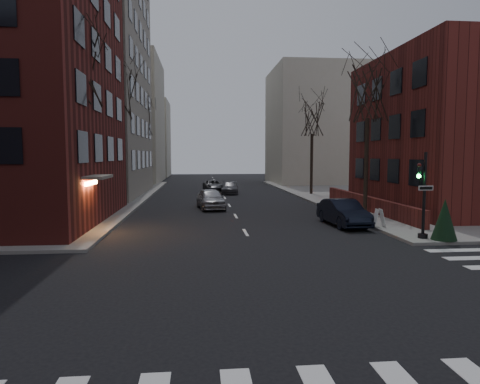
# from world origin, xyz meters

# --- Properties ---
(ground) EXTENTS (160.00, 160.00, 0.00)m
(ground) POSITION_xyz_m (0.00, 0.00, 0.00)
(ground) COLOR black
(ground) RESTS_ON ground
(building_left_tan) EXTENTS (18.00, 18.00, 28.00)m
(building_left_tan) POSITION_xyz_m (-17.00, 34.00, 14.00)
(building_left_tan) COLOR gray
(building_left_tan) RESTS_ON ground
(building_right_brick) EXTENTS (12.00, 14.00, 11.00)m
(building_right_brick) POSITION_xyz_m (16.50, 19.00, 5.50)
(building_right_brick) COLOR maroon
(building_right_brick) RESTS_ON ground
(low_wall_right) EXTENTS (0.35, 16.00, 1.00)m
(low_wall_right) POSITION_xyz_m (9.30, 19.00, 0.65)
(low_wall_right) COLOR maroon
(low_wall_right) RESTS_ON sidewalk_far_right
(building_distant_la) EXTENTS (14.00, 16.00, 18.00)m
(building_distant_la) POSITION_xyz_m (-15.00, 55.00, 9.00)
(building_distant_la) COLOR beige
(building_distant_la) RESTS_ON ground
(building_distant_ra) EXTENTS (14.00, 14.00, 16.00)m
(building_distant_ra) POSITION_xyz_m (15.00, 50.00, 8.00)
(building_distant_ra) COLOR beige
(building_distant_ra) RESTS_ON ground
(building_distant_lb) EXTENTS (10.00, 12.00, 14.00)m
(building_distant_lb) POSITION_xyz_m (-13.00, 72.00, 7.00)
(building_distant_lb) COLOR beige
(building_distant_lb) RESTS_ON ground
(traffic_signal) EXTENTS (0.76, 0.44, 4.00)m
(traffic_signal) POSITION_xyz_m (7.94, 8.99, 1.91)
(traffic_signal) COLOR black
(traffic_signal) RESTS_ON sidewalk_far_right
(tree_left_a) EXTENTS (4.18, 4.18, 10.26)m
(tree_left_a) POSITION_xyz_m (-8.80, 14.00, 8.47)
(tree_left_a) COLOR #2D231C
(tree_left_a) RESTS_ON sidewalk_far_left
(tree_left_b) EXTENTS (4.40, 4.40, 10.80)m
(tree_left_b) POSITION_xyz_m (-8.80, 26.00, 8.91)
(tree_left_b) COLOR #2D231C
(tree_left_b) RESTS_ON sidewalk_far_left
(tree_left_c) EXTENTS (3.96, 3.96, 9.72)m
(tree_left_c) POSITION_xyz_m (-8.80, 40.00, 8.03)
(tree_left_c) COLOR #2D231C
(tree_left_c) RESTS_ON sidewalk_far_left
(tree_right_a) EXTENTS (3.96, 3.96, 9.72)m
(tree_right_a) POSITION_xyz_m (8.80, 18.00, 8.03)
(tree_right_a) COLOR #2D231C
(tree_right_a) RESTS_ON sidewalk_far_right
(tree_right_b) EXTENTS (3.74, 3.74, 9.18)m
(tree_right_b) POSITION_xyz_m (8.80, 32.00, 7.59)
(tree_right_b) COLOR #2D231C
(tree_right_b) RESTS_ON sidewalk_far_right
(streetlamp_near) EXTENTS (0.36, 0.36, 6.28)m
(streetlamp_near) POSITION_xyz_m (-8.20, 22.00, 4.24)
(streetlamp_near) COLOR black
(streetlamp_near) RESTS_ON sidewalk_far_left
(streetlamp_far) EXTENTS (0.36, 0.36, 6.28)m
(streetlamp_far) POSITION_xyz_m (-8.20, 42.00, 4.24)
(streetlamp_far) COLOR black
(streetlamp_far) RESTS_ON sidewalk_far_left
(parked_sedan) EXTENTS (1.92, 4.66, 1.50)m
(parked_sedan) POSITION_xyz_m (5.76, 13.60, 0.75)
(parked_sedan) COLOR black
(parked_sedan) RESTS_ON ground
(car_lane_silver) EXTENTS (2.36, 4.65, 1.52)m
(car_lane_silver) POSITION_xyz_m (-1.53, 22.03, 0.76)
(car_lane_silver) COLOR #A4A5AA
(car_lane_silver) RESTS_ON ground
(car_lane_gray) EXTENTS (2.09, 4.37, 1.23)m
(car_lane_gray) POSITION_xyz_m (0.80, 34.32, 0.61)
(car_lane_gray) COLOR #414146
(car_lane_gray) RESTS_ON ground
(car_lane_far) EXTENTS (2.46, 4.57, 1.22)m
(car_lane_far) POSITION_xyz_m (-0.80, 37.84, 0.61)
(car_lane_far) COLOR #38383C
(car_lane_far) RESTS_ON ground
(sandwich_board) EXTENTS (0.48, 0.64, 0.97)m
(sandwich_board) POSITION_xyz_m (7.30, 12.32, 0.63)
(sandwich_board) COLOR white
(sandwich_board) RESTS_ON sidewalk_far_right
(evergreen_shrub) EXTENTS (1.36, 1.36, 1.89)m
(evergreen_shrub) POSITION_xyz_m (8.74, 8.50, 1.09)
(evergreen_shrub) COLOR black
(evergreen_shrub) RESTS_ON sidewalk_far_right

